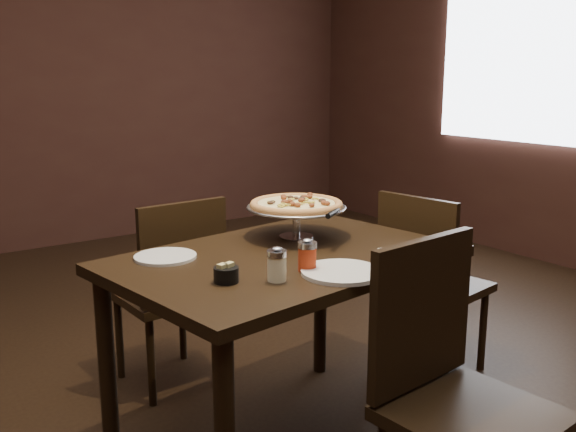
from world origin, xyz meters
TOP-DOWN VIEW (x-y plane):
  - room at (0.06, 0.03)m, footprint 6.04×7.04m
  - dining_table at (-0.05, -0.03)m, footprint 1.33×0.98m
  - pizza_stand at (0.12, 0.15)m, footprint 0.40×0.40m
  - parmesan_shaker at (-0.25, -0.26)m, footprint 0.06×0.06m
  - pepper_flake_shaker at (-0.11, -0.23)m, footprint 0.06×0.06m
  - packet_caddy at (-0.39, -0.18)m, footprint 0.08×0.08m
  - napkin_stack at (0.31, -0.27)m, footprint 0.14×0.14m
  - plate_left at (-0.43, 0.18)m, footprint 0.22×0.22m
  - plate_near at (-0.04, -0.33)m, footprint 0.27×0.27m
  - serving_spatula at (0.15, -0.05)m, footprint 0.17×0.17m
  - chair_far at (-0.19, 0.65)m, footprint 0.43×0.43m
  - chair_near at (0.04, -0.75)m, footprint 0.48×0.48m
  - chair_side at (0.84, 0.08)m, footprint 0.47×0.47m

SIDE VIEW (x-z plane):
  - chair_side at x=0.84m, z-range 0.04..0.92m
  - chair_far at x=-0.19m, z-range 0.04..0.93m
  - chair_near at x=0.04m, z-range 0.04..0.99m
  - dining_table at x=-0.05m, z-range 0.28..1.05m
  - plate_left at x=-0.43m, z-range 0.77..0.78m
  - plate_near at x=-0.04m, z-range 0.77..0.78m
  - napkin_stack at x=0.31m, z-range 0.77..0.78m
  - packet_caddy at x=-0.39m, z-range 0.76..0.83m
  - parmesan_shaker at x=-0.25m, z-range 0.76..0.88m
  - pepper_flake_shaker at x=-0.11m, z-range 0.76..0.88m
  - serving_spatula at x=0.15m, z-range 0.89..0.91m
  - pizza_stand at x=0.12m, z-range 0.82..0.98m
  - room at x=0.06m, z-range -0.02..2.82m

